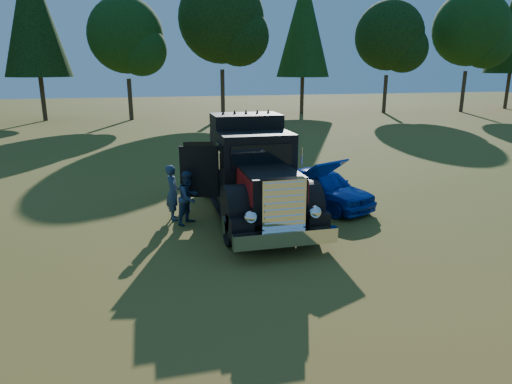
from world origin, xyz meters
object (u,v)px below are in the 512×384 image
at_px(hotrod_coupe, 322,187).
at_px(spectator_near, 173,193).
at_px(spectator_far, 189,198).
at_px(diamond_t_truck, 252,175).

bearing_deg(hotrod_coupe, spectator_near, -177.40).
distance_m(hotrod_coupe, spectator_far, 4.40).
distance_m(diamond_t_truck, spectator_far, 1.99).
height_order(hotrod_coupe, spectator_near, hotrod_coupe).
bearing_deg(spectator_far, diamond_t_truck, -41.20).
relative_size(diamond_t_truck, spectator_far, 4.59).
height_order(hotrod_coupe, spectator_far, hotrod_coupe).
xyz_separation_m(spectator_near, spectator_far, (0.41, -0.49, -0.04)).
height_order(diamond_t_truck, spectator_near, diamond_t_truck).
bearing_deg(diamond_t_truck, hotrod_coupe, 12.23).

